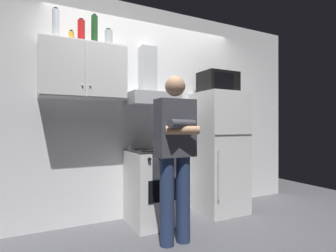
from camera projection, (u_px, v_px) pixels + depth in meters
name	position (u px, v px, depth m)	size (l,w,h in m)	color
ground_plane	(168.00, 229.00, 2.95)	(7.00, 7.00, 0.00)	#4C4C51
back_wall_tiled	(147.00, 111.00, 3.48)	(4.80, 0.10, 2.70)	white
upper_cabinet	(83.00, 71.00, 2.90)	(0.90, 0.37, 0.60)	silver
stove_oven	(155.00, 186.00, 3.15)	(0.60, 0.62, 0.87)	white
range_hood	(151.00, 90.00, 3.26)	(0.60, 0.44, 0.75)	#B7BABF
refrigerator	(219.00, 152.00, 3.58)	(0.60, 0.62, 1.60)	silver
microwave	(218.00, 83.00, 3.60)	(0.48, 0.37, 0.28)	black
person_standing	(175.00, 151.00, 2.58)	(0.38, 0.33, 1.64)	navy
bottle_vodka_clear	(56.00, 24.00, 2.74)	(0.07, 0.07, 0.33)	silver
bottle_soda_red	(81.00, 31.00, 2.87)	(0.08, 0.08, 0.27)	red
bottle_spice_jar	(71.00, 37.00, 2.86)	(0.06, 0.06, 0.14)	gold
bottle_canister_steel	(109.00, 39.00, 3.02)	(0.09, 0.09, 0.21)	#B2B5BA
bottle_wine_green	(94.00, 30.00, 2.93)	(0.07, 0.07, 0.34)	#19471E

